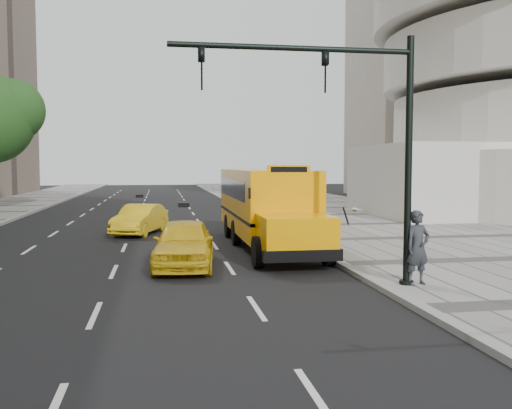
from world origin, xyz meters
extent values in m
plane|color=black|center=(0.00, 0.00, 0.00)|extent=(140.00, 140.00, 0.00)
cube|color=gray|center=(12.00, 0.00, 0.07)|extent=(12.00, 140.00, 0.15)
cube|color=gray|center=(6.00, 0.00, 0.07)|extent=(0.30, 140.00, 0.15)
cube|color=#BEB4A5|center=(28.00, 34.00, 17.50)|extent=(14.00, 12.00, 35.00)
cube|color=silver|center=(17.00, 10.00, 2.20)|extent=(8.00, 10.00, 4.40)
sphere|color=#1C4316|center=(-9.04, 17.26, 6.77)|extent=(4.07, 4.07, 4.07)
cube|color=#FFA200|center=(4.50, 0.05, 1.77)|extent=(2.50, 9.00, 2.45)
cube|color=#FFA200|center=(4.50, -5.45, 1.10)|extent=(2.20, 2.00, 1.10)
cube|color=black|center=(4.50, -6.33, 0.55)|extent=(2.38, 0.25, 0.35)
cube|color=black|center=(4.50, 0.05, 1.25)|extent=(2.52, 9.00, 0.12)
cube|color=black|center=(4.50, -4.39, 2.25)|extent=(2.05, 0.10, 0.90)
cube|color=black|center=(4.50, 0.55, 2.25)|extent=(2.52, 7.50, 0.70)
cube|color=#FFA200|center=(4.50, -4.40, 3.05)|extent=(1.40, 0.12, 0.28)
ellipsoid|color=silver|center=(6.02, -6.85, 1.90)|extent=(0.32, 0.32, 0.14)
cylinder|color=black|center=(5.78, -6.63, 1.70)|extent=(0.36, 0.47, 0.58)
cylinder|color=black|center=(3.37, -5.15, 0.50)|extent=(0.30, 1.00, 1.00)
cylinder|color=black|center=(5.63, -5.15, 0.50)|extent=(0.30, 1.00, 1.00)
cylinder|color=black|center=(3.37, 0.05, 0.50)|extent=(0.30, 1.00, 1.00)
cylinder|color=black|center=(5.63, 0.05, 0.50)|extent=(0.30, 1.00, 1.00)
cylinder|color=black|center=(3.37, 2.55, 0.50)|extent=(0.30, 1.00, 1.00)
cylinder|color=black|center=(5.63, 2.55, 0.50)|extent=(0.30, 1.00, 1.00)
imported|color=yellow|center=(1.12, -4.61, 0.76)|extent=(2.21, 4.60, 1.51)
imported|color=yellow|center=(-0.55, 4.36, 0.68)|extent=(2.66, 4.38, 1.36)
imported|color=#2C2F33|center=(6.85, -8.90, 1.10)|extent=(0.78, 0.61, 1.90)
cylinder|color=black|center=(6.60, -8.80, 3.20)|extent=(0.18, 0.18, 6.40)
cylinder|color=black|center=(6.60, -8.80, 0.12)|extent=(0.36, 0.36, 0.25)
cylinder|color=black|center=(3.60, -8.80, 6.00)|extent=(6.00, 0.14, 0.14)
imported|color=black|center=(4.40, -8.80, 5.45)|extent=(0.16, 0.20, 1.00)
imported|color=black|center=(1.40, -8.80, 5.45)|extent=(0.16, 0.20, 1.00)
camera|label=1|loc=(0.42, -22.38, 3.20)|focal=40.00mm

